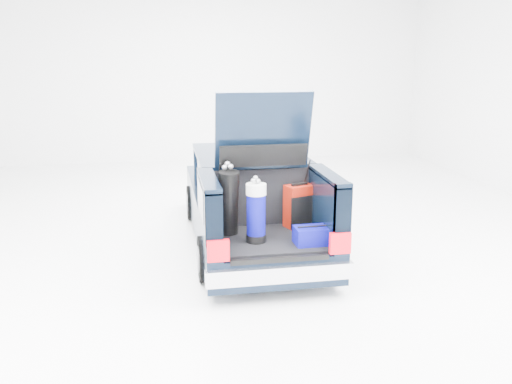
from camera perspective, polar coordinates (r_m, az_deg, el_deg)
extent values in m
plane|color=white|center=(8.68, -0.58, -5.39)|extent=(14.00, 14.00, 0.00)
cube|color=black|center=(9.14, -1.26, -1.07)|extent=(1.75, 3.00, 0.70)
cube|color=black|center=(10.67, -2.55, 0.64)|extent=(1.70, 0.30, 0.50)
cube|color=#B7B7BF|center=(10.82, -2.64, 0.46)|extent=(1.72, 0.10, 0.22)
cube|color=black|center=(8.51, -0.76, 2.06)|extent=(1.55, 1.95, 0.54)
cube|color=black|center=(8.45, -0.77, 3.98)|extent=(1.62, 2.05, 0.06)
cube|color=black|center=(7.17, 1.40, -6.77)|extent=(1.75, 1.30, 0.40)
cube|color=black|center=(7.11, 1.38, -5.03)|extent=(1.32, 1.18, 0.05)
cube|color=black|center=(6.86, -4.93, -2.29)|extent=(0.20, 1.30, 0.85)
cube|color=black|center=(7.16, 7.53, -1.66)|extent=(0.20, 1.30, 0.85)
cube|color=black|center=(6.75, -5.01, 1.24)|extent=(0.20, 1.30, 0.06)
cube|color=black|center=(7.05, 7.64, 1.74)|extent=(0.20, 1.30, 0.06)
cube|color=black|center=(7.56, 0.50, -0.70)|extent=(1.36, 0.08, 0.84)
cube|color=#B7B7BF|center=(6.55, 2.59, -8.65)|extent=(1.80, 0.12, 0.20)
cube|color=#B70714|center=(6.33, -4.01, -6.18)|extent=(0.26, 0.07, 0.26)
cube|color=#B70714|center=(6.64, 8.85, -5.33)|extent=(0.26, 0.07, 0.26)
cube|color=black|center=(6.51, 2.54, -7.12)|extent=(1.20, 0.06, 0.06)
cube|color=black|center=(7.19, 0.77, 6.57)|extent=(1.28, 0.33, 1.03)
cube|color=black|center=(7.22, 0.71, 7.72)|extent=(0.95, 0.17, 0.54)
cylinder|color=black|center=(9.87, -6.67, -1.12)|extent=(0.20, 0.62, 0.62)
cylinder|color=slate|center=(9.87, -6.67, -1.12)|extent=(0.23, 0.36, 0.36)
cylinder|color=black|center=(10.09, 2.66, -0.69)|extent=(0.20, 0.62, 0.62)
cylinder|color=slate|center=(10.09, 2.66, -0.69)|extent=(0.23, 0.36, 0.36)
cylinder|color=black|center=(7.22, -5.28, -7.03)|extent=(0.20, 0.62, 0.62)
cylinder|color=slate|center=(7.22, -5.28, -7.03)|extent=(0.23, 0.36, 0.36)
cylinder|color=black|center=(7.52, 7.35, -6.20)|extent=(0.20, 0.62, 0.62)
cylinder|color=slate|center=(7.52, 7.35, -6.20)|extent=(0.23, 0.36, 0.36)
cube|color=#790F04|center=(7.50, 4.54, -1.48)|extent=(0.43, 0.34, 0.59)
cube|color=black|center=(7.42, 4.59, 0.83)|extent=(0.24, 0.13, 0.03)
cube|color=black|center=(7.41, 4.75, -2.15)|extent=(0.37, 0.14, 0.45)
cylinder|color=black|center=(7.12, -2.92, -1.16)|extent=(0.33, 0.41, 0.89)
cube|color=white|center=(7.22, -3.03, -0.69)|extent=(0.11, 0.04, 0.31)
sphere|color=#99999E|center=(7.02, -3.32, 2.60)|extent=(0.07, 0.07, 0.07)
sphere|color=#99999E|center=(6.97, -2.68, 2.70)|extent=(0.07, 0.07, 0.07)
cylinder|color=black|center=(6.95, 0.01, -4.84)|extent=(0.32, 0.32, 0.10)
cylinder|color=#060572|center=(6.86, 0.01, -2.35)|extent=(0.30, 0.30, 0.54)
cylinder|color=white|center=(6.77, 0.01, 0.29)|extent=(0.32, 0.32, 0.14)
sphere|color=#99999E|center=(6.77, 0.23, 1.15)|extent=(0.06, 0.06, 0.06)
sphere|color=#99999E|center=(6.77, -0.05, 1.50)|extent=(0.06, 0.06, 0.06)
cube|color=#060572|center=(6.90, 5.97, -4.56)|extent=(0.46, 0.31, 0.22)
cylinder|color=black|center=(6.86, 5.99, -3.62)|extent=(0.40, 0.04, 0.02)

